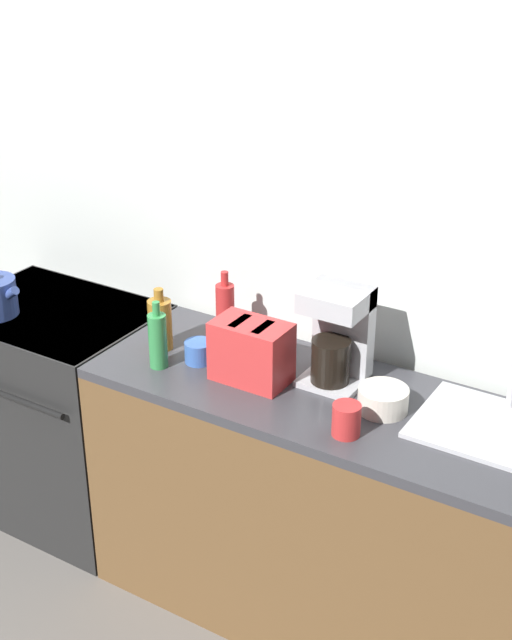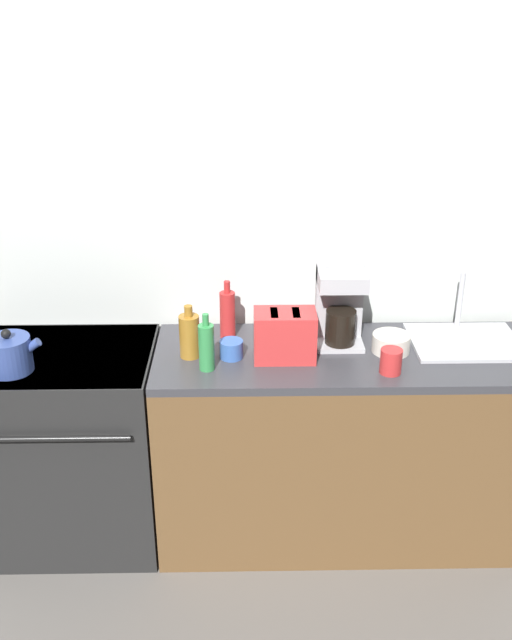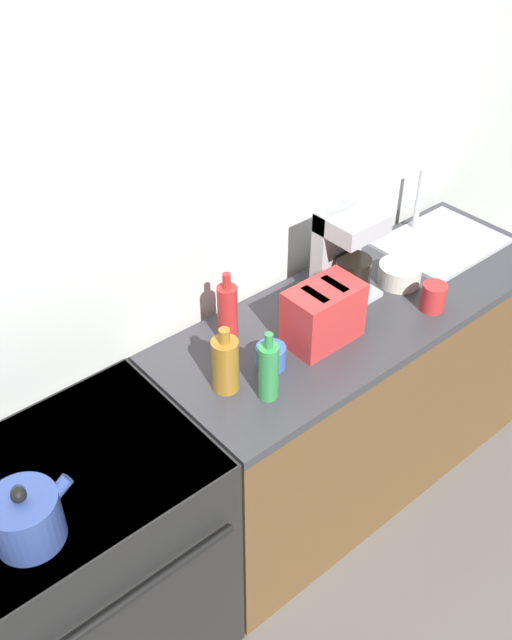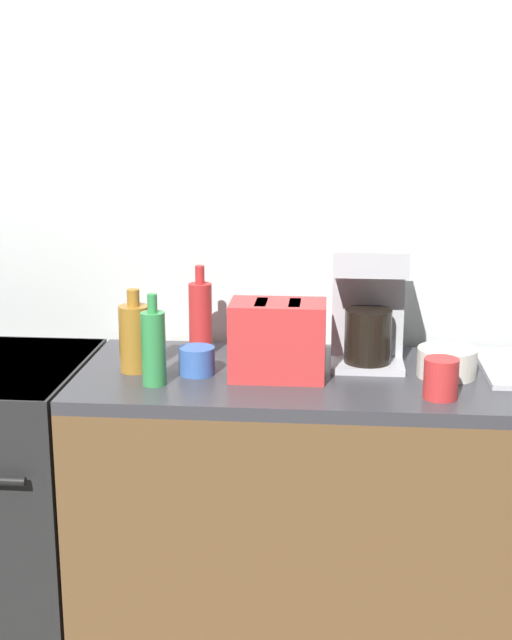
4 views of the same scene
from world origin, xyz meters
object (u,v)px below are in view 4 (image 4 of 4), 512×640
object	(u,v)px
bottle_green	(154,347)
cup_red	(441,378)
bottle_amber	(135,337)
bowl	(447,362)
cup_blue	(197,361)
coffee_maker	(368,305)
bottle_red	(200,317)
toaster	(278,340)

from	to	relation	value
bottle_green	cup_red	world-z (taller)	bottle_green
bottle_amber	bowl	world-z (taller)	bottle_amber
cup_blue	coffee_maker	bearing A→B (deg)	15.95
bottle_red	toaster	bearing A→B (deg)	-40.65
coffee_maker	cup_blue	bearing A→B (deg)	-164.05
toaster	bowl	bearing A→B (deg)	6.50
toaster	coffee_maker	distance (m)	0.29
cup_red	cup_blue	bearing A→B (deg)	167.44
toaster	bottle_red	world-z (taller)	bottle_red
toaster	bowl	size ratio (longest dim) A/B	1.59
cup_blue	bottle_amber	bearing A→B (deg)	175.68
bottle_green	coffee_maker	bearing A→B (deg)	22.44
toaster	coffee_maker	world-z (taller)	coffee_maker
coffee_maker	cup_blue	size ratio (longest dim) A/B	3.45
toaster	bottle_green	size ratio (longest dim) A/B	1.04
cup_red	bowl	world-z (taller)	cup_red
bottle_green	bottle_amber	bearing A→B (deg)	123.96
bottle_amber	bottle_red	distance (m)	0.24
bottle_green	bowl	bearing A→B (deg)	10.38
bottle_green	cup_blue	distance (m)	0.15
bottle_green	bottle_red	size ratio (longest dim) A/B	0.92
coffee_maker	bottle_red	xyz separation A→B (m)	(-0.49, 0.06, -0.06)
bottle_green	cup_blue	world-z (taller)	bottle_green
coffee_maker	bottle_red	world-z (taller)	coffee_maker
cup_blue	bottle_red	bearing A→B (deg)	95.40
coffee_maker	bowl	size ratio (longest dim) A/B	2.12
bottle_green	bottle_amber	xyz separation A→B (m)	(-0.08, 0.11, -0.01)
cup_blue	bowl	size ratio (longest dim) A/B	0.61
toaster	bottle_red	bearing A→B (deg)	139.35
bottle_green	bottle_red	world-z (taller)	bottle_red
coffee_maker	cup_red	world-z (taller)	coffee_maker
coffee_maker	bowl	xyz separation A→B (m)	(0.21, -0.09, -0.14)
bottle_red	cup_red	xyz separation A→B (m)	(0.66, -0.34, -0.06)
bottle_red	bowl	world-z (taller)	bottle_red
bottle_amber	cup_red	xyz separation A→B (m)	(0.82, -0.16, -0.05)
bottle_red	bowl	xyz separation A→B (m)	(0.70, -0.16, -0.07)
bottle_green	bowl	size ratio (longest dim) A/B	1.52
bottle_green	bowl	world-z (taller)	bottle_green
bottle_green	cup_blue	xyz separation A→B (m)	(0.10, 0.10, -0.06)
toaster	cup_red	distance (m)	0.45
bottle_green	cup_red	bearing A→B (deg)	-3.35
bowl	bottle_amber	bearing A→B (deg)	-178.03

